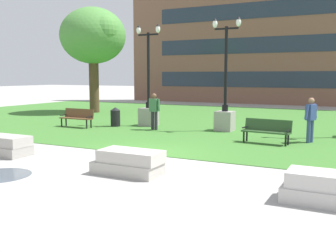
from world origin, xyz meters
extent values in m
plane|color=#A3A09B|center=(0.00, 0.00, 0.00)|extent=(140.00, 140.00, 0.00)
cube|color=#3D752D|center=(0.00, 10.00, 0.01)|extent=(40.00, 20.00, 0.02)
cube|color=#9E9991|center=(-3.82, -2.09, 0.16)|extent=(1.80, 0.90, 0.32)
cube|color=#A6A098|center=(-3.74, -2.09, 0.48)|extent=(1.66, 0.83, 0.32)
cube|color=#B2ADA3|center=(1.09, -2.35, 0.16)|extent=(1.80, 0.90, 0.32)
cube|color=#BBB6AB|center=(1.21, -2.35, 0.48)|extent=(1.66, 0.83, 0.32)
cube|color=#BCB7B2|center=(6.01, -2.56, 0.16)|extent=(1.80, 0.90, 0.32)
cube|color=beige|center=(6.03, -2.56, 0.48)|extent=(1.66, 0.83, 0.32)
cube|color=brown|center=(-6.16, 4.25, 0.46)|extent=(1.81, 0.48, 0.05)
cube|color=brown|center=(-6.15, 4.50, 0.69)|extent=(1.80, 0.17, 0.46)
cube|color=black|center=(-7.00, 4.27, 0.58)|extent=(0.07, 0.40, 0.04)
cube|color=black|center=(-5.32, 4.23, 0.58)|extent=(0.07, 0.40, 0.04)
cylinder|color=black|center=(-6.96, 4.11, 0.23)|extent=(0.07, 0.07, 0.41)
cylinder|color=black|center=(-5.36, 4.07, 0.23)|extent=(0.07, 0.07, 0.41)
cylinder|color=black|center=(-6.95, 4.43, 0.23)|extent=(0.07, 0.07, 0.41)
cylinder|color=black|center=(-5.35, 4.39, 0.23)|extent=(0.07, 0.07, 0.41)
cube|color=#284723|center=(3.27, 3.78, 0.46)|extent=(1.83, 0.62, 0.05)
cube|color=#284723|center=(3.30, 4.03, 0.69)|extent=(1.80, 0.30, 0.46)
cube|color=black|center=(2.43, 3.87, 0.58)|extent=(0.10, 0.40, 0.04)
cube|color=black|center=(4.11, 3.70, 0.58)|extent=(0.10, 0.40, 0.04)
cylinder|color=black|center=(2.46, 3.70, 0.23)|extent=(0.07, 0.07, 0.41)
cylinder|color=black|center=(4.05, 3.54, 0.23)|extent=(0.07, 0.07, 0.41)
cylinder|color=black|center=(2.49, 4.02, 0.23)|extent=(0.07, 0.07, 0.41)
cylinder|color=black|center=(4.08, 3.86, 0.23)|extent=(0.07, 0.07, 0.41)
cube|color=gray|center=(0.77, 6.42, 0.47)|extent=(0.80, 0.80, 0.90)
cylinder|color=black|center=(0.77, 6.42, 1.07)|extent=(0.28, 0.28, 0.30)
cylinder|color=black|center=(0.77, 6.42, 2.83)|extent=(0.14, 0.14, 3.82)
cube|color=black|center=(0.77, 6.42, 4.64)|extent=(1.10, 0.08, 0.08)
ellipsoid|color=white|center=(0.22, 6.42, 4.88)|extent=(0.22, 0.22, 0.36)
cone|color=black|center=(0.22, 6.42, 5.08)|extent=(0.20, 0.20, 0.13)
ellipsoid|color=white|center=(1.32, 6.42, 4.88)|extent=(0.22, 0.22, 0.36)
cone|color=black|center=(1.32, 6.42, 5.08)|extent=(0.20, 0.20, 0.13)
cube|color=gray|center=(-3.27, 6.41, 0.47)|extent=(0.80, 0.80, 0.90)
cylinder|color=black|center=(-3.27, 6.41, 1.07)|extent=(0.28, 0.28, 0.30)
cylinder|color=black|center=(-3.27, 6.41, 2.79)|extent=(0.14, 0.14, 3.74)
cube|color=black|center=(-3.27, 6.41, 4.56)|extent=(1.10, 0.08, 0.08)
ellipsoid|color=white|center=(-3.82, 6.41, 4.80)|extent=(0.22, 0.22, 0.36)
cone|color=black|center=(-3.82, 6.41, 5.00)|extent=(0.20, 0.20, 0.13)
ellipsoid|color=white|center=(-2.72, 6.41, 4.80)|extent=(0.22, 0.22, 0.36)
cone|color=black|center=(-2.72, 6.41, 5.00)|extent=(0.20, 0.20, 0.13)
cylinder|color=#4C3823|center=(-10.22, 11.02, 2.01)|extent=(0.66, 0.66, 3.99)
ellipsoid|color=#4C893D|center=(-10.22, 11.02, 5.23)|extent=(4.43, 4.43, 3.76)
sphere|color=#4C893D|center=(-11.43, 11.47, 4.78)|extent=(2.44, 2.44, 2.44)
sphere|color=#4C893D|center=(-9.11, 10.58, 5.45)|extent=(2.21, 2.21, 2.21)
cylinder|color=black|center=(-4.64, 5.44, 0.42)|extent=(0.48, 0.48, 0.80)
cone|color=black|center=(-4.64, 5.44, 0.90)|extent=(0.49, 0.49, 0.16)
cylinder|color=#384C7A|center=(4.76, 4.88, 0.45)|extent=(0.15, 0.15, 0.86)
cylinder|color=#384C7A|center=(4.67, 4.70, 0.45)|extent=(0.15, 0.15, 0.86)
cube|color=#334784|center=(4.72, 4.79, 1.18)|extent=(0.39, 0.46, 0.60)
cylinder|color=#334784|center=(4.83, 5.09, 1.21)|extent=(0.18, 0.25, 0.56)
cylinder|color=#334784|center=(4.61, 4.49, 1.21)|extent=(0.18, 0.25, 0.56)
sphere|color=#9E7051|center=(4.72, 4.79, 1.62)|extent=(0.22, 0.22, 0.22)
cylinder|color=#28282D|center=(-2.38, 5.22, 0.45)|extent=(0.15, 0.15, 0.86)
cylinder|color=#28282D|center=(-2.18, 5.20, 0.45)|extent=(0.15, 0.15, 0.86)
cube|color=#3D7047|center=(-2.28, 5.21, 1.18)|extent=(0.43, 0.29, 0.60)
cylinder|color=#3D7047|center=(-2.54, 5.25, 1.20)|extent=(0.13, 0.11, 0.55)
cylinder|color=#3D7047|center=(-2.02, 5.17, 1.20)|extent=(0.13, 0.11, 0.55)
sphere|color=brown|center=(-2.28, 5.21, 1.62)|extent=(0.22, 0.22, 0.22)
cube|color=brown|center=(-1.92, 24.50, 6.88)|extent=(26.28, 1.00, 13.75)
cube|color=#232D3D|center=(-1.92, 23.98, 2.20)|extent=(19.71, 0.03, 1.40)
cube|color=#232D3D|center=(-1.92, 23.98, 5.20)|extent=(19.71, 0.03, 1.40)
cube|color=#232D3D|center=(-1.92, 23.98, 8.20)|extent=(19.71, 0.03, 1.40)
camera|label=1|loc=(6.59, -10.82, 2.57)|focal=42.00mm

